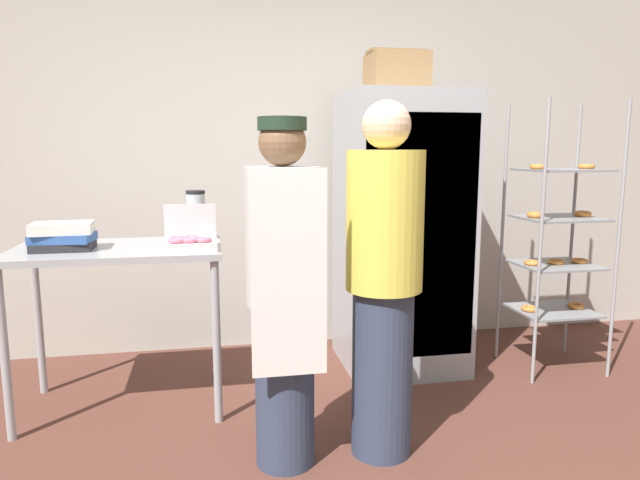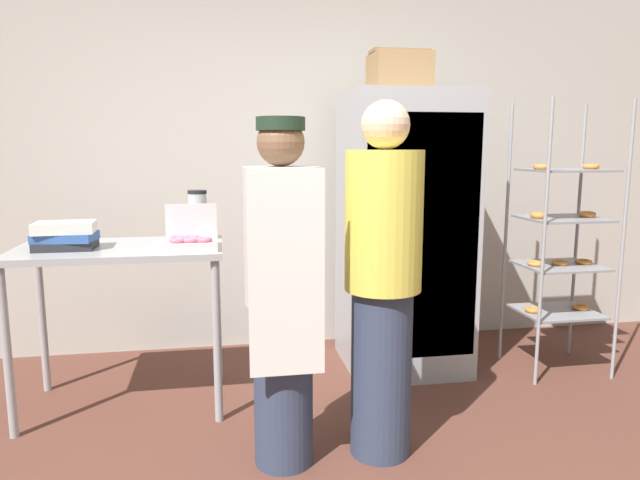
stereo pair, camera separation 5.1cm
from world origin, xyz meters
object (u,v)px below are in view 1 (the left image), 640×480
(refrigerator, at_px, (401,233))
(donut_box, at_px, (190,242))
(person_baker, at_px, (284,291))
(baking_rack, at_px, (557,241))
(binder_stack, at_px, (63,236))
(person_customer, at_px, (384,280))
(cardboard_storage_box, at_px, (396,73))
(blender_pitcher, at_px, (196,218))

(refrigerator, bearing_deg, donut_box, -158.99)
(person_baker, bearing_deg, baking_rack, 23.87)
(refrigerator, xyz_separation_m, binder_stack, (-2.01, -0.38, 0.09))
(baking_rack, bearing_deg, person_customer, -149.92)
(binder_stack, relative_size, cardboard_storage_box, 0.86)
(refrigerator, distance_m, donut_box, 1.45)
(blender_pitcher, relative_size, person_customer, 0.18)
(blender_pitcher, bearing_deg, person_customer, -45.92)
(baking_rack, distance_m, binder_stack, 3.00)
(baking_rack, bearing_deg, cardboard_storage_box, 162.99)
(person_baker, xyz_separation_m, person_customer, (0.47, 0.01, 0.02))
(refrigerator, height_order, baking_rack, refrigerator)
(refrigerator, relative_size, donut_box, 6.53)
(baking_rack, distance_m, person_customer, 1.67)
(donut_box, bearing_deg, person_baker, -53.49)
(refrigerator, height_order, binder_stack, refrigerator)
(donut_box, bearing_deg, cardboard_storage_box, 23.99)
(person_baker, height_order, person_customer, person_customer)
(donut_box, distance_m, cardboard_storage_box, 1.74)
(blender_pitcher, xyz_separation_m, cardboard_storage_box, (1.29, 0.26, 0.89))
(blender_pitcher, distance_m, binder_stack, 0.72)
(refrigerator, bearing_deg, person_customer, -112.92)
(refrigerator, height_order, blender_pitcher, refrigerator)
(refrigerator, xyz_separation_m, cardboard_storage_box, (-0.03, 0.07, 1.03))
(baking_rack, height_order, donut_box, baking_rack)
(baking_rack, distance_m, blender_pitcher, 2.32)
(donut_box, bearing_deg, person_customer, -32.25)
(donut_box, xyz_separation_m, person_customer, (0.89, -0.56, -0.12))
(baking_rack, relative_size, person_baker, 1.10)
(binder_stack, bearing_deg, person_customer, -24.40)
(blender_pitcher, xyz_separation_m, person_baker, (0.39, -0.90, -0.23))
(cardboard_storage_box, bearing_deg, person_customer, -110.22)
(donut_box, bearing_deg, baking_rack, 6.67)
(baking_rack, relative_size, binder_stack, 5.47)
(refrigerator, distance_m, person_baker, 1.43)
(blender_pitcher, height_order, person_customer, person_customer)
(binder_stack, xyz_separation_m, cardboard_storage_box, (1.98, 0.45, 0.94))
(donut_box, relative_size, person_baker, 0.17)
(baking_rack, distance_m, person_baker, 2.09)
(binder_stack, relative_size, person_customer, 0.19)
(cardboard_storage_box, height_order, person_baker, cardboard_storage_box)
(binder_stack, bearing_deg, donut_box, -12.05)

